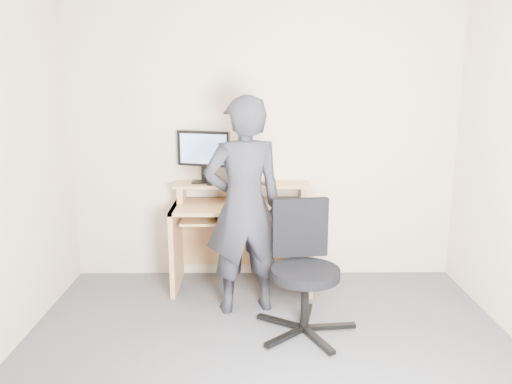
{
  "coord_description": "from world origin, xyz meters",
  "views": [
    {
      "loc": [
        -0.12,
        -2.75,
        1.8
      ],
      "look_at": [
        -0.08,
        1.05,
        0.95
      ],
      "focal_mm": 35.0,
      "sensor_mm": 36.0,
      "label": 1
    }
  ],
  "objects_px": {
    "monitor": "(203,152)",
    "person": "(244,206)",
    "desk": "(242,224)",
    "office_chair": "(303,263)"
  },
  "relations": [
    {
      "from": "desk",
      "to": "monitor",
      "type": "height_order",
      "value": "monitor"
    },
    {
      "from": "monitor",
      "to": "person",
      "type": "xyz_separation_m",
      "value": [
        0.36,
        -0.63,
        -0.34
      ]
    },
    {
      "from": "desk",
      "to": "office_chair",
      "type": "height_order",
      "value": "office_chair"
    },
    {
      "from": "desk",
      "to": "office_chair",
      "type": "relative_size",
      "value": 1.29
    },
    {
      "from": "desk",
      "to": "person",
      "type": "relative_size",
      "value": 0.71
    },
    {
      "from": "monitor",
      "to": "person",
      "type": "bearing_deg",
      "value": -42.13
    },
    {
      "from": "office_chair",
      "to": "person",
      "type": "height_order",
      "value": "person"
    },
    {
      "from": "desk",
      "to": "monitor",
      "type": "xyz_separation_m",
      "value": [
        -0.34,
        0.08,
        0.64
      ]
    },
    {
      "from": "monitor",
      "to": "person",
      "type": "height_order",
      "value": "person"
    },
    {
      "from": "person",
      "to": "office_chair",
      "type": "bearing_deg",
      "value": 128.74
    }
  ]
}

